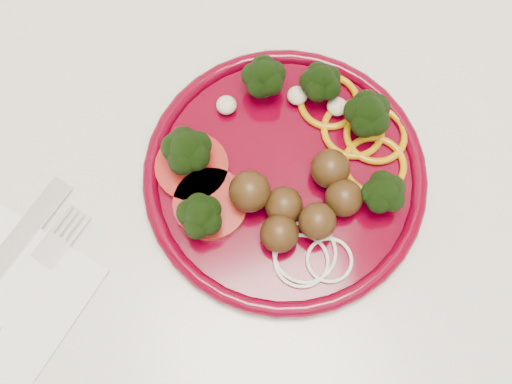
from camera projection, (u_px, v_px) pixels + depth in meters
name	position (u px, v px, depth m)	size (l,w,h in m)	color
counter	(152.00, 334.00, 0.97)	(2.40, 0.60, 0.90)	beige
plate	(287.00, 170.00, 0.56)	(0.25, 0.25, 0.05)	#510011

